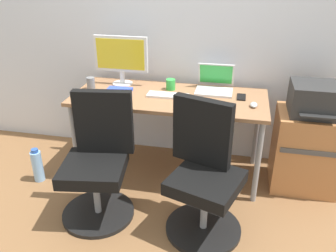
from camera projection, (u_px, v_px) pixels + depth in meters
name	position (u px, v px, depth m)	size (l,w,h in m)	color
ground_plane	(169.00, 170.00, 3.22)	(5.28, 5.28, 0.00)	brown
back_wall	(179.00, 17.00, 3.01)	(4.40, 0.04, 2.60)	silver
desk	(169.00, 103.00, 2.92)	(1.61, 0.68, 0.73)	#996B47
office_chair_left	(98.00, 163.00, 2.53)	(0.54, 0.54, 0.94)	black
office_chair_right	(204.00, 176.00, 2.39)	(0.56, 0.56, 0.94)	black
side_cabinet	(305.00, 150.00, 2.88)	(0.51, 0.44, 0.67)	#B77542
printer	(316.00, 99.00, 2.67)	(0.38, 0.40, 0.24)	#2D2D2D
water_bottle_on_floor	(37.00, 166.00, 3.01)	(0.09, 0.09, 0.31)	#8CBFF2
desktop_monitor	(121.00, 57.00, 3.05)	(0.48, 0.18, 0.43)	silver
open_laptop	(215.00, 85.00, 2.98)	(0.31, 0.29, 0.22)	silver
keyboard_by_monitor	(107.00, 97.00, 2.84)	(0.34, 0.12, 0.02)	#515156
keyboard_by_laptop	(168.00, 95.00, 2.88)	(0.34, 0.12, 0.02)	silver
mouse_by_monitor	(254.00, 105.00, 2.68)	(0.06, 0.10, 0.03)	#B7B7B7
mouse_by_laptop	(202.00, 102.00, 2.74)	(0.06, 0.10, 0.03)	#B7B7B7
coffee_mug	(171.00, 84.00, 3.01)	(0.08, 0.08, 0.09)	green
pen_cup	(91.00, 83.00, 3.02)	(0.07, 0.07, 0.10)	slate
phone_near_monitor	(190.00, 106.00, 2.68)	(0.07, 0.14, 0.01)	black
phone_near_laptop	(241.00, 97.00, 2.85)	(0.07, 0.14, 0.01)	black
notebook	(119.00, 91.00, 2.96)	(0.21, 0.15, 0.03)	blue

